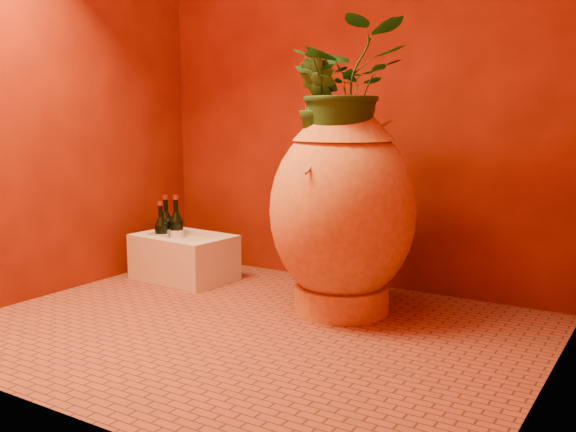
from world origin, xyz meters
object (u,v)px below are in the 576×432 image
Objects in this scene: wall_tap at (339,144)px; stone_basin at (184,258)px; wine_bottle_a at (166,231)px; amphora at (342,210)px; wine_bottle_c at (161,236)px; wine_bottle_b at (177,232)px.

stone_basin is at bearing -155.31° from wall_tap.
stone_basin is 0.22m from wine_bottle_a.
amphora reaches higher than wine_bottle_a.
wine_bottle_b is at bearing 66.47° from wine_bottle_c.
wall_tap is at bearing 19.24° from wine_bottle_a.
wine_bottle_a reaches higher than wine_bottle_c.
amphora reaches higher than stone_basin.
wine_bottle_c is (-0.12, -0.06, 0.13)m from stone_basin.
wine_bottle_b is at bearing -158.63° from wall_tap.
wine_bottle_a is 1.17m from wall_tap.
wine_bottle_c is 1.77× the size of wall_tap.
wine_bottle_c reaches higher than stone_basin.
stone_basin is 0.19m from wine_bottle_c.
amphora is 0.59m from wall_tap.
wine_bottle_a is 1.90× the size of wall_tap.
amphora is 1.22m from wine_bottle_c.
wine_bottle_a is 1.07× the size of wine_bottle_c.
stone_basin is at bearing -11.40° from wine_bottle_a.
wall_tap is (0.82, 0.38, 0.67)m from stone_basin.
amphora is 1.18m from wine_bottle_b.
amphora reaches higher than wine_bottle_c.
stone_basin is 1.85× the size of wine_bottle_c.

